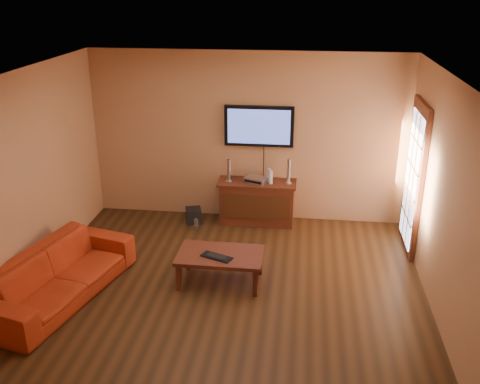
% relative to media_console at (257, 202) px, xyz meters
% --- Properties ---
extents(ground_plane, '(5.00, 5.00, 0.00)m').
position_rel_media_console_xyz_m(ground_plane, '(-0.19, -2.26, -0.35)').
color(ground_plane, black).
rests_on(ground_plane, ground).
extents(room_walls, '(5.00, 5.00, 5.00)m').
position_rel_media_console_xyz_m(room_walls, '(-0.19, -1.63, 1.34)').
color(room_walls, tan).
rests_on(room_walls, ground).
extents(french_door, '(0.07, 1.02, 2.22)m').
position_rel_media_console_xyz_m(french_door, '(2.27, -0.56, 0.70)').
color(french_door, '#461C10').
rests_on(french_door, ground).
extents(media_console, '(1.23, 0.47, 0.70)m').
position_rel_media_console_xyz_m(media_console, '(0.00, 0.00, 0.00)').
color(media_console, '#461C10').
rests_on(media_console, ground).
extents(television, '(1.08, 0.08, 0.64)m').
position_rel_media_console_xyz_m(television, '(-0.00, 0.20, 1.20)').
color(television, black).
rests_on(television, ground).
extents(coffee_table, '(1.10, 0.67, 0.41)m').
position_rel_media_console_xyz_m(coffee_table, '(-0.30, -1.90, 0.01)').
color(coffee_table, '#461C10').
rests_on(coffee_table, ground).
extents(sofa, '(1.12, 2.23, 0.84)m').
position_rel_media_console_xyz_m(sofa, '(-2.20, -2.49, 0.07)').
color(sofa, '#A92F12').
rests_on(sofa, ground).
extents(speaker_left, '(0.10, 0.10, 0.36)m').
position_rel_media_console_xyz_m(speaker_left, '(-0.45, -0.03, 0.51)').
color(speaker_left, silver).
rests_on(speaker_left, media_console).
extents(speaker_right, '(0.11, 0.11, 0.39)m').
position_rel_media_console_xyz_m(speaker_right, '(0.49, 0.00, 0.53)').
color(speaker_right, silver).
rests_on(speaker_right, media_console).
extents(av_receiver, '(0.41, 0.36, 0.08)m').
position_rel_media_console_xyz_m(av_receiver, '(-0.01, 0.00, 0.39)').
color(av_receiver, silver).
rests_on(av_receiver, media_console).
extents(game_console, '(0.09, 0.16, 0.22)m').
position_rel_media_console_xyz_m(game_console, '(0.20, -0.00, 0.45)').
color(game_console, white).
rests_on(game_console, media_console).
extents(subwoofer, '(0.30, 0.30, 0.24)m').
position_rel_media_console_xyz_m(subwoofer, '(-1.01, -0.13, -0.23)').
color(subwoofer, black).
rests_on(subwoofer, ground).
extents(bottle, '(0.07, 0.07, 0.20)m').
position_rel_media_console_xyz_m(bottle, '(-0.92, -0.42, -0.26)').
color(bottle, white).
rests_on(bottle, ground).
extents(keyboard, '(0.43, 0.29, 0.02)m').
position_rel_media_console_xyz_m(keyboard, '(-0.32, -2.00, 0.07)').
color(keyboard, black).
rests_on(keyboard, coffee_table).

